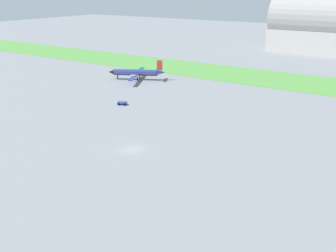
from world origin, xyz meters
TOP-DOWN VIEW (x-y plane):
  - ground_plane at (0.00, 0.00)m, footprint 600.00×600.00m
  - grass_taxiway_strip at (0.00, 81.20)m, footprint 360.00×28.00m
  - airplane_taxiing_turboprop at (-41.10, 52.92)m, footprint 18.73×21.52m
  - baggage_cart_near_gate at (-23.87, 24.86)m, footprint 2.88×2.55m
  - hangar_distant at (-4.00, 152.56)m, footprint 51.99×24.47m

SIDE VIEW (x-z plane):
  - ground_plane at x=0.00m, z-range 0.00..0.00m
  - grass_taxiway_strip at x=0.00m, z-range 0.00..0.08m
  - baggage_cart_near_gate at x=-23.87m, z-range 0.12..1.02m
  - airplane_taxiing_turboprop at x=-41.10m, z-range -0.95..6.11m
  - hangar_distant at x=-4.00m, z-range -1.22..27.14m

